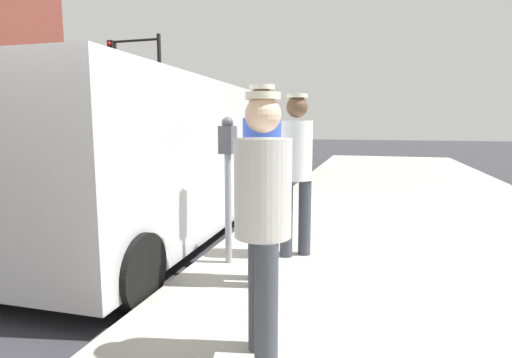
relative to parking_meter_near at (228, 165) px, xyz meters
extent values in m
plane|color=#2D2D33|center=(-1.35, -0.64, -1.18)|extent=(80.00, 80.00, 0.00)
cube|color=#9E998E|center=(2.15, -0.64, -1.11)|extent=(5.00, 32.00, 0.15)
cylinder|color=gray|center=(0.00, 0.00, -0.46)|extent=(0.07, 0.07, 1.15)
cube|color=#4C4C51|center=(0.00, 0.00, 0.26)|extent=(0.14, 0.18, 0.28)
sphere|color=#47474C|center=(0.00, 0.00, 0.43)|extent=(0.12, 0.12, 0.12)
cylinder|color=gray|center=(0.00, 4.90, -0.46)|extent=(0.07, 0.07, 1.15)
cube|color=#4C4C51|center=(0.00, 4.90, 0.26)|extent=(0.14, 0.18, 0.28)
sphere|color=#47474C|center=(0.00, 4.90, 0.43)|extent=(0.12, 0.12, 0.12)
cylinder|color=#383D47|center=(0.56, -0.50, -0.60)|extent=(0.14, 0.14, 0.86)
cylinder|color=#383D47|center=(0.39, -0.35, -0.60)|extent=(0.14, 0.14, 0.86)
cylinder|color=blue|center=(0.48, -0.42, 0.15)|extent=(0.34, 0.34, 0.64)
sphere|color=#8C6647|center=(0.48, -0.42, 0.62)|extent=(0.23, 0.23, 0.23)
cylinder|color=silver|center=(0.48, -0.42, 0.73)|extent=(0.22, 0.22, 0.04)
cylinder|color=#383D47|center=(0.85, -1.69, -0.64)|extent=(0.14, 0.14, 0.78)
cylinder|color=#383D47|center=(0.75, -1.49, -0.64)|extent=(0.14, 0.14, 0.78)
cylinder|color=#B7B7B7|center=(0.80, -1.59, 0.04)|extent=(0.34, 0.34, 0.59)
sphere|color=beige|center=(0.80, -1.59, 0.47)|extent=(0.21, 0.21, 0.21)
cylinder|color=silver|center=(0.80, -1.59, 0.58)|extent=(0.20, 0.20, 0.04)
cylinder|color=#383D47|center=(0.72, 0.49, -0.61)|extent=(0.14, 0.14, 0.85)
cylinder|color=#383D47|center=(0.54, 0.37, -0.61)|extent=(0.14, 0.14, 0.85)
cylinder|color=white|center=(0.63, 0.43, 0.13)|extent=(0.34, 0.34, 0.64)
sphere|color=brown|center=(0.63, 0.43, 0.60)|extent=(0.23, 0.23, 0.23)
cylinder|color=silver|center=(0.63, 0.43, 0.71)|extent=(0.22, 0.22, 0.04)
cube|color=#BCBCC1|center=(-1.50, 1.08, -0.01)|extent=(2.13, 5.25, 1.96)
cylinder|color=black|center=(-0.50, -0.94, -0.84)|extent=(0.24, 0.69, 0.68)
cylinder|color=black|center=(-0.60, 3.15, -0.84)|extent=(0.24, 0.69, 0.68)
cylinder|color=black|center=(-2.50, 3.11, -0.84)|extent=(0.24, 0.69, 0.68)
cube|color=black|center=(-1.63, 7.89, -0.57)|extent=(2.03, 4.48, 0.89)
cube|color=black|center=(-1.64, 8.11, 0.17)|extent=(1.69, 2.05, 0.60)
cylinder|color=black|center=(-0.70, 6.28, -0.88)|extent=(0.25, 0.61, 0.60)
cylinder|color=black|center=(-2.41, 6.20, -0.88)|extent=(0.25, 0.61, 0.60)
cylinder|color=black|center=(-0.85, 9.58, -0.88)|extent=(0.25, 0.61, 0.60)
cylinder|color=black|center=(-2.57, 9.50, -0.88)|extent=(0.25, 0.61, 0.60)
cylinder|color=black|center=(-7.02, 11.17, 1.42)|extent=(0.16, 0.16, 5.20)
cylinder|color=black|center=(-8.22, 11.17, 3.82)|extent=(2.40, 0.10, 0.10)
cube|color=black|center=(-9.22, 11.17, 3.47)|extent=(0.24, 0.32, 0.80)
sphere|color=red|center=(-9.22, 11.00, 3.72)|extent=(0.17, 0.17, 0.17)
sphere|color=yellow|center=(-9.22, 11.00, 3.47)|extent=(0.17, 0.17, 0.17)
sphere|color=green|center=(-9.22, 11.00, 3.22)|extent=(0.17, 0.17, 0.17)
camera|label=1|loc=(1.42, -3.85, 0.41)|focal=28.23mm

